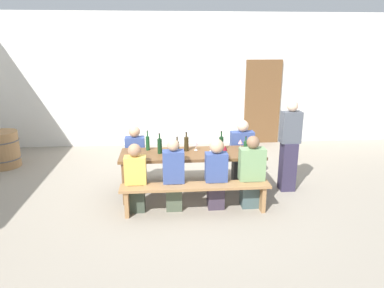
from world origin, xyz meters
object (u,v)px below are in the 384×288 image
Objects in this scene: wine_bottle_5 at (148,143)px; seated_guest_near_2 at (216,175)px; wooden_door at (262,102)px; seated_guest_near_1 at (174,177)px; seated_guest_far_1 at (242,153)px; wine_bottle_2 at (221,143)px; wine_bottle_3 at (177,147)px; wine_bottle_0 at (160,146)px; wine_glass_0 at (240,142)px; bench_far at (189,162)px; tasting_table at (192,157)px; wine_glass_1 at (225,148)px; wine_glass_4 at (211,144)px; wine_bottle_1 at (186,144)px; seated_guest_near_3 at (251,174)px; wine_barrel at (2,149)px; wine_glass_2 at (196,144)px; wine_glass_3 at (246,149)px; seated_guest_far_0 at (136,157)px; bench_near at (196,190)px; wine_bottle_4 at (246,147)px; seated_guest_near_0 at (136,179)px.

wine_bottle_5 is 0.30× the size of seated_guest_near_2.
wooden_door is at bearing 46.10° from wine_bottle_5.
seated_guest_far_1 is at bearing -51.50° from seated_guest_near_1.
wine_bottle_2 is 0.75m from wine_bottle_3.
wine_bottle_0 is 2.02× the size of wine_glass_0.
wine_bottle_5 is at bearing -148.69° from bench_far.
wine_glass_1 is at bearing -14.46° from tasting_table.
wine_glass_4 is 0.92m from seated_guest_near_1.
wine_glass_1 is at bearing -81.67° from wine_bottle_2.
seated_guest_near_2 is (-1.71, -3.60, -0.50)m from wooden_door.
wine_bottle_2 is 1.17× the size of wine_bottle_3.
bench_far is 0.75m from wine_bottle_1.
seated_guest_near_3 reaches higher than seated_guest_near_2.
seated_guest_far_1 is 1.56× the size of wine_barrel.
wine_bottle_3 is 1.79× the size of wine_glass_2.
wine_glass_0 is 1.04× the size of wine_glass_2.
seated_guest_far_0 reaches higher than wine_glass_3.
seated_guest_near_3 is at bearing -32.59° from wine_bottle_1.
wine_bottle_5 is at bearing -80.05° from seated_guest_far_1.
wine_barrel is at bearing 147.92° from bench_near.
seated_guest_far_1 is (0.08, 0.60, -0.30)m from wine_bottle_4.
wine_bottle_4 is 1.31m from seated_guest_near_1.
wine_glass_0 is at bearing -2.36° from wine_bottle_5.
seated_guest_near_1 is (-0.32, -1.17, 0.18)m from bench_far.
tasting_table is 1.11m from seated_guest_far_0.
wine_bottle_3 is 0.97m from seated_guest_far_0.
seated_guest_near_3 reaches higher than wine_glass_3.
wine_glass_1 is 0.52m from seated_guest_near_2.
tasting_table is 0.38m from wine_glass_4.
wine_barrel is (-3.47, 2.23, -0.16)m from seated_guest_near_1.
wooden_door is 12.90× the size of wine_glass_2.
bench_near is 1.52m from seated_guest_far_1.
wooden_door reaches higher than bench_near.
wine_bottle_2 is at bearing -54.64° from seated_guest_near_1.
wine_bottle_5 is (-1.61, 0.30, 0.02)m from wine_bottle_4.
seated_guest_far_1 is (1.92, 0.00, 0.03)m from seated_guest_far_0.
seated_guest_near_0 is at bearing -125.55° from wine_bottle_0.
bench_far is 1.25m from wine_bottle_4.
wine_bottle_1 is 0.75m from seated_guest_near_1.
wine_glass_1 is at bearing -137.72° from wine_glass_0.
tasting_table is 0.62m from seated_guest_near_1.
wine_bottle_3 is at bearing 111.80° from bench_near.
wine_bottle_5 is 0.31× the size of seated_guest_far_0.
wine_bottle_0 is (-0.53, 0.01, 0.21)m from tasting_table.
seated_guest_near_1 is at bearing -122.25° from wine_glass_2.
wine_glass_0 is 1.38m from seated_guest_near_1.
seated_guest_near_1 is at bearing -32.70° from wine_barrel.
wooden_door is 3.57m from wine_glass_1.
bench_near is (0.00, -0.66, -0.31)m from tasting_table.
wine_glass_4 is at bearing -171.31° from wine_bottle_2.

